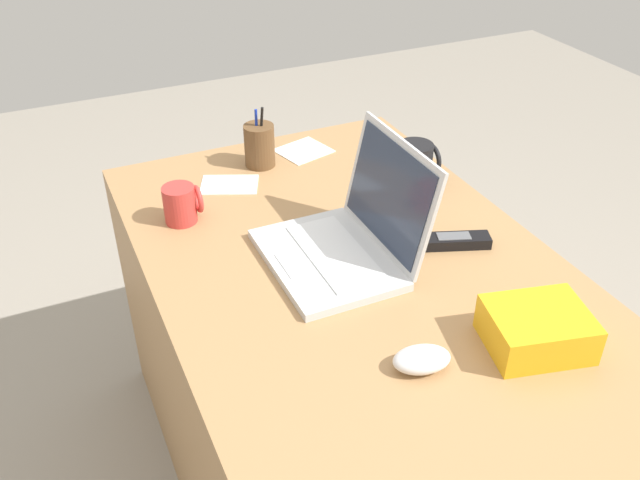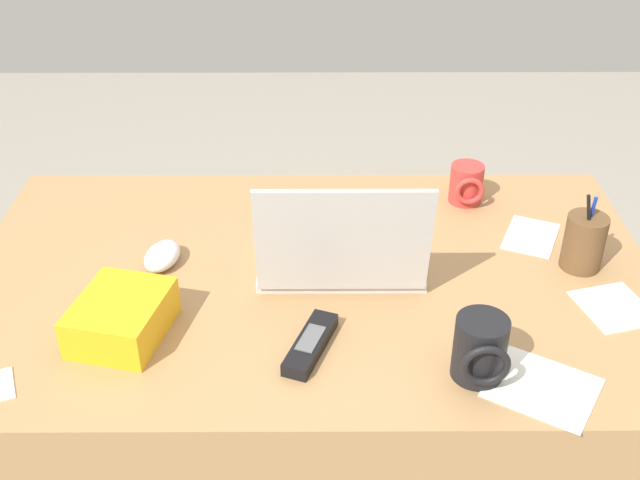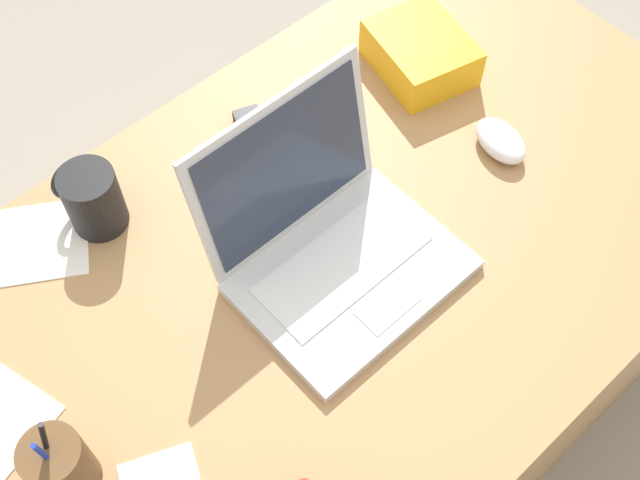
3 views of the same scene
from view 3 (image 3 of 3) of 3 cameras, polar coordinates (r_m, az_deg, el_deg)
The scene contains 9 objects.
ground_plane at distance 1.88m, azimuth 1.64°, elevation -11.56°, with size 6.00×6.00×0.00m, color gray.
desk at distance 1.55m, azimuth 1.97°, elevation -6.84°, with size 1.33×0.82×0.72m, color #A87C4F.
laptop at distance 1.17m, azimuth 0.70°, elevation -0.04°, with size 0.32×0.29×0.25m.
computer_mouse at distance 1.35m, azimuth 12.58°, elevation 6.82°, with size 0.06×0.10×0.04m, color white.
coffee_mug_tall at distance 1.26m, azimuth -15.73°, elevation 2.87°, with size 0.09×0.10×0.11m.
cordless_phone at distance 1.33m, azimuth -4.22°, elevation 6.56°, with size 0.10×0.16×0.03m.
pen_holder at distance 1.08m, azimuth -17.79°, elevation -14.90°, with size 0.08×0.08×0.16m.
snack_bag at distance 1.44m, azimuth 7.07°, elevation 12.90°, with size 0.14×0.17×0.07m, color #F2AD19.
paper_note_front at distance 1.30m, azimuth -19.45°, elevation -0.18°, with size 0.16×0.14×0.00m, color white.
Camera 3 is at (-0.49, -0.46, 1.76)m, focal length 45.56 mm.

